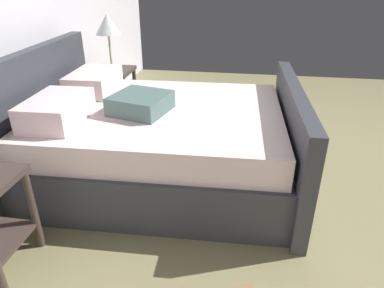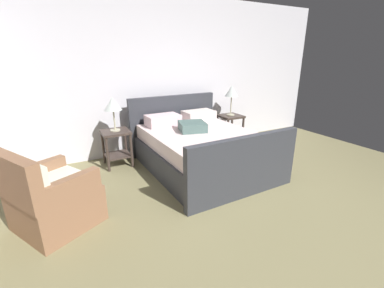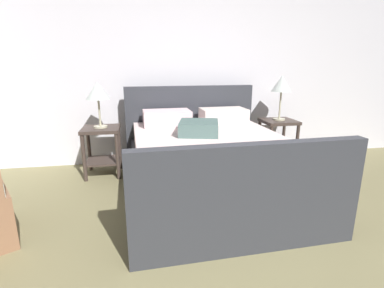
# 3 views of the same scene
# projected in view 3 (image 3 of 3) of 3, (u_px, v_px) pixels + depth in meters

# --- Properties ---
(wall_back) EXTENTS (6.44, 0.12, 2.78)m
(wall_back) POSITION_uv_depth(u_px,v_px,m) (209.00, 60.00, 4.01)
(wall_back) COLOR silver
(wall_back) RESTS_ON ground
(bed) EXTENTS (1.78, 2.21, 1.06)m
(bed) POSITION_uv_depth(u_px,v_px,m) (209.00, 161.00, 3.06)
(bed) COLOR #32343B
(bed) RESTS_ON ground
(nightstand_right) EXTENTS (0.44, 0.44, 0.60)m
(nightstand_right) POSITION_uv_depth(u_px,v_px,m) (278.00, 134.00, 4.03)
(nightstand_right) COLOR #3C302B
(nightstand_right) RESTS_ON ground
(table_lamp_right) EXTENTS (0.27, 0.27, 0.59)m
(table_lamp_right) POSITION_uv_depth(u_px,v_px,m) (282.00, 85.00, 3.85)
(table_lamp_right) COLOR #B7B293
(table_lamp_right) RESTS_ON nightstand_right
(nightstand_left) EXTENTS (0.44, 0.44, 0.60)m
(nightstand_left) POSITION_uv_depth(u_px,v_px,m) (102.00, 143.00, 3.55)
(nightstand_left) COLOR #3C302B
(nightstand_left) RESTS_ON ground
(table_lamp_left) EXTENTS (0.28, 0.28, 0.54)m
(table_lamp_left) POSITION_uv_depth(u_px,v_px,m) (98.00, 92.00, 3.39)
(table_lamp_left) COLOR #B7B293
(table_lamp_left) RESTS_ON nightstand_left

